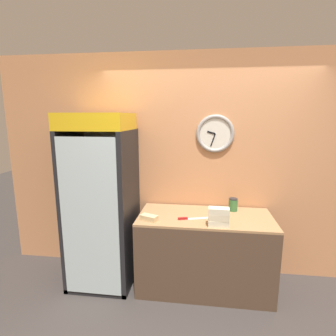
{
  "coord_description": "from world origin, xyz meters",
  "views": [
    {
      "loc": [
        -0.06,
        -1.9,
        1.96
      ],
      "look_at": [
        -0.43,
        0.97,
        1.39
      ],
      "focal_mm": 28.0,
      "sensor_mm": 36.0,
      "label": 1
    }
  ],
  "objects_px": {
    "sandwich_flat_left": "(149,218)",
    "chefs_knife": "(190,218)",
    "condiment_jar": "(233,205)",
    "sandwich_stack_bottom": "(218,223)",
    "beverage_cooler": "(103,192)",
    "sandwich_stack_middle": "(219,217)",
    "sandwich_stack_top": "(219,211)"
  },
  "relations": [
    {
      "from": "beverage_cooler",
      "to": "condiment_jar",
      "type": "height_order",
      "value": "beverage_cooler"
    },
    {
      "from": "chefs_knife",
      "to": "sandwich_stack_middle",
      "type": "bearing_deg",
      "value": -26.71
    },
    {
      "from": "sandwich_stack_middle",
      "to": "condiment_jar",
      "type": "height_order",
      "value": "condiment_jar"
    },
    {
      "from": "sandwich_stack_middle",
      "to": "chefs_knife",
      "type": "xyz_separation_m",
      "value": [
        -0.3,
        0.15,
        -0.09
      ]
    },
    {
      "from": "beverage_cooler",
      "to": "condiment_jar",
      "type": "xyz_separation_m",
      "value": [
        1.52,
        0.17,
        -0.15
      ]
    },
    {
      "from": "chefs_knife",
      "to": "condiment_jar",
      "type": "distance_m",
      "value": 0.6
    },
    {
      "from": "condiment_jar",
      "to": "sandwich_stack_middle",
      "type": "bearing_deg",
      "value": -112.4
    },
    {
      "from": "sandwich_stack_top",
      "to": "beverage_cooler",
      "type": "bearing_deg",
      "value": 167.14
    },
    {
      "from": "sandwich_stack_bottom",
      "to": "sandwich_flat_left",
      "type": "distance_m",
      "value": 0.73
    },
    {
      "from": "sandwich_stack_middle",
      "to": "sandwich_flat_left",
      "type": "distance_m",
      "value": 0.73
    },
    {
      "from": "sandwich_stack_middle",
      "to": "condiment_jar",
      "type": "xyz_separation_m",
      "value": [
        0.2,
        0.48,
        -0.02
      ]
    },
    {
      "from": "sandwich_stack_bottom",
      "to": "sandwich_flat_left",
      "type": "xyz_separation_m",
      "value": [
        -0.73,
        0.06,
        -0.0
      ]
    },
    {
      "from": "sandwich_stack_top",
      "to": "chefs_knife",
      "type": "height_order",
      "value": "sandwich_stack_top"
    },
    {
      "from": "sandwich_stack_bottom",
      "to": "sandwich_stack_middle",
      "type": "relative_size",
      "value": 0.99
    },
    {
      "from": "beverage_cooler",
      "to": "sandwich_stack_middle",
      "type": "xyz_separation_m",
      "value": [
        1.32,
        -0.3,
        -0.13
      ]
    },
    {
      "from": "sandwich_stack_top",
      "to": "sandwich_flat_left",
      "type": "distance_m",
      "value": 0.74
    },
    {
      "from": "sandwich_stack_bottom",
      "to": "sandwich_stack_top",
      "type": "relative_size",
      "value": 0.99
    },
    {
      "from": "beverage_cooler",
      "to": "sandwich_stack_middle",
      "type": "distance_m",
      "value": 1.36
    },
    {
      "from": "sandwich_stack_middle",
      "to": "condiment_jar",
      "type": "bearing_deg",
      "value": 67.6
    },
    {
      "from": "sandwich_stack_top",
      "to": "chefs_knife",
      "type": "relative_size",
      "value": 0.6
    },
    {
      "from": "beverage_cooler",
      "to": "sandwich_stack_top",
      "type": "xyz_separation_m",
      "value": [
        1.32,
        -0.3,
        -0.06
      ]
    },
    {
      "from": "sandwich_flat_left",
      "to": "chefs_knife",
      "type": "distance_m",
      "value": 0.44
    },
    {
      "from": "sandwich_stack_bottom",
      "to": "condiment_jar",
      "type": "relative_size",
      "value": 1.37
    },
    {
      "from": "beverage_cooler",
      "to": "condiment_jar",
      "type": "distance_m",
      "value": 1.53
    },
    {
      "from": "sandwich_stack_bottom",
      "to": "condiment_jar",
      "type": "height_order",
      "value": "condiment_jar"
    },
    {
      "from": "beverage_cooler",
      "to": "chefs_knife",
      "type": "height_order",
      "value": "beverage_cooler"
    },
    {
      "from": "beverage_cooler",
      "to": "condiment_jar",
      "type": "relative_size",
      "value": 13.25
    },
    {
      "from": "beverage_cooler",
      "to": "sandwich_stack_middle",
      "type": "bearing_deg",
      "value": -12.86
    },
    {
      "from": "sandwich_stack_bottom",
      "to": "sandwich_stack_middle",
      "type": "bearing_deg",
      "value": 0.0
    },
    {
      "from": "sandwich_stack_top",
      "to": "sandwich_stack_middle",
      "type": "bearing_deg",
      "value": 0.0
    },
    {
      "from": "sandwich_stack_middle",
      "to": "chefs_knife",
      "type": "distance_m",
      "value": 0.35
    },
    {
      "from": "sandwich_flat_left",
      "to": "condiment_jar",
      "type": "xyz_separation_m",
      "value": [
        0.92,
        0.41,
        0.05
      ]
    }
  ]
}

